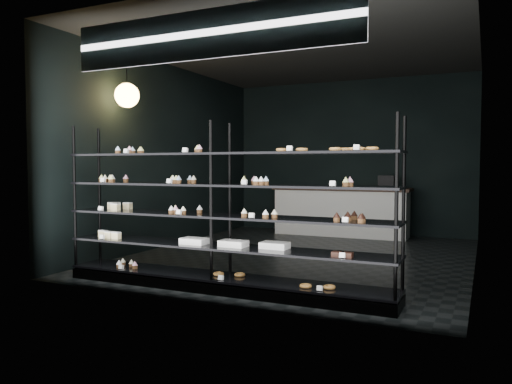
# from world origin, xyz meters

# --- Properties ---
(room) EXTENTS (5.01, 6.01, 3.20)m
(room) POSITION_xyz_m (0.00, 0.00, 1.60)
(room) COLOR black
(room) RESTS_ON ground
(display_shelf) EXTENTS (4.00, 0.50, 1.91)m
(display_shelf) POSITION_xyz_m (-0.13, -2.45, 0.63)
(display_shelf) COLOR black
(display_shelf) RESTS_ON room
(signage) EXTENTS (3.30, 0.05, 0.50)m
(signage) POSITION_xyz_m (0.00, -2.93, 2.75)
(signage) COLOR #0D1844
(signage) RESTS_ON room
(pendant_lamp) EXTENTS (0.35, 0.35, 0.91)m
(pendant_lamp) POSITION_xyz_m (-2.20, -1.48, 2.45)
(pendant_lamp) COLOR black
(pendant_lamp) RESTS_ON room
(service_counter) EXTENTS (2.76, 0.65, 1.23)m
(service_counter) POSITION_xyz_m (-0.04, 2.50, 0.50)
(service_counter) COLOR silver
(service_counter) RESTS_ON room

